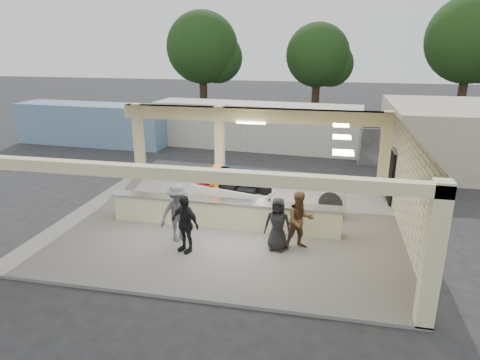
% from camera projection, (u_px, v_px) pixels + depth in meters
% --- Properties ---
extents(ground, '(120.00, 120.00, 0.00)m').
position_uv_depth(ground, '(228.00, 223.00, 15.53)').
color(ground, '#262528').
rests_on(ground, ground).
extents(pavilion, '(12.01, 10.00, 3.55)m').
position_uv_depth(pavilion, '(237.00, 183.00, 15.69)').
color(pavilion, slate).
rests_on(pavilion, ground).
extents(baggage_counter, '(8.20, 0.58, 0.98)m').
position_uv_depth(baggage_counter, '(224.00, 214.00, 14.88)').
color(baggage_counter, beige).
rests_on(baggage_counter, pavilion).
extents(luggage_cart, '(3.15, 2.41, 1.63)m').
position_uv_depth(luggage_cart, '(233.00, 187.00, 16.35)').
color(luggage_cart, silver).
rests_on(luggage_cart, pavilion).
extents(drum_fan, '(1.04, 0.55, 1.10)m').
position_uv_depth(drum_fan, '(331.00, 203.00, 15.61)').
color(drum_fan, silver).
rests_on(drum_fan, pavilion).
extents(baggage_handler, '(0.53, 0.76, 1.89)m').
position_uv_depth(baggage_handler, '(216.00, 189.00, 15.98)').
color(baggage_handler, orange).
rests_on(baggage_handler, pavilion).
extents(passenger_a, '(0.99, 0.74, 1.86)m').
position_uv_depth(passenger_a, '(300.00, 221.00, 13.18)').
color(passenger_a, brown).
rests_on(passenger_a, pavilion).
extents(passenger_b, '(1.13, 0.81, 1.82)m').
position_uv_depth(passenger_b, '(185.00, 224.00, 13.01)').
color(passenger_b, black).
rests_on(passenger_b, pavilion).
extents(passenger_c, '(1.18, 1.18, 1.91)m').
position_uv_depth(passenger_c, '(178.00, 213.00, 13.72)').
color(passenger_c, '#515156').
rests_on(passenger_c, pavilion).
extents(passenger_d, '(0.84, 0.38, 1.70)m').
position_uv_depth(passenger_d, '(278.00, 224.00, 13.12)').
color(passenger_d, black).
rests_on(passenger_d, pavilion).
extents(car_white_a, '(4.97, 3.77, 1.28)m').
position_uv_depth(car_white_a, '(424.00, 139.00, 26.10)').
color(car_white_a, white).
rests_on(car_white_a, ground).
extents(car_white_b, '(5.05, 3.03, 1.50)m').
position_uv_depth(car_white_b, '(458.00, 142.00, 24.93)').
color(car_white_b, white).
rests_on(car_white_b, ground).
extents(car_dark, '(4.79, 2.18, 1.54)m').
position_uv_depth(car_dark, '(390.00, 133.00, 27.04)').
color(car_dark, black).
rests_on(car_dark, ground).
extents(container_white, '(12.79, 3.56, 2.74)m').
position_uv_depth(container_white, '(256.00, 126.00, 26.28)').
color(container_white, silver).
rests_on(container_white, ground).
extents(container_blue, '(9.96, 2.91, 2.56)m').
position_uv_depth(container_blue, '(93.00, 124.00, 27.38)').
color(container_blue, '#7E9ECA').
rests_on(container_blue, ground).
extents(tree_left, '(6.60, 6.30, 9.00)m').
position_uv_depth(tree_left, '(206.00, 50.00, 37.81)').
color(tree_left, '#382619').
rests_on(tree_left, ground).
extents(tree_mid, '(6.00, 5.60, 8.00)m').
position_uv_depth(tree_mid, '(321.00, 58.00, 37.90)').
color(tree_mid, '#382619').
rests_on(tree_mid, ground).
extents(tree_right, '(7.20, 7.00, 10.00)m').
position_uv_depth(tree_right, '(474.00, 43.00, 34.23)').
color(tree_right, '#382619').
rests_on(tree_right, ground).
extents(adjacent_building, '(6.00, 8.00, 3.20)m').
position_uv_depth(adjacent_building, '(447.00, 135.00, 22.48)').
color(adjacent_building, beige).
rests_on(adjacent_building, ground).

